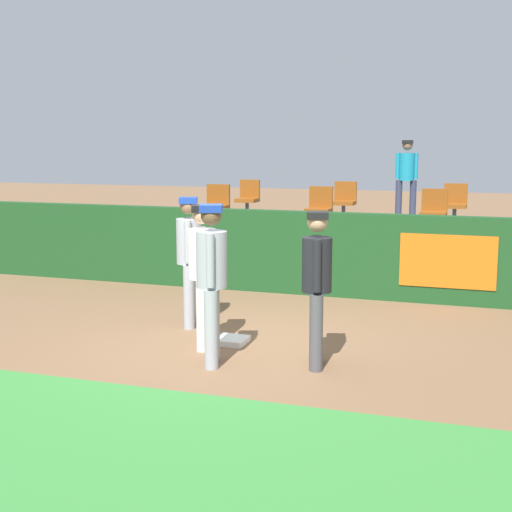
{
  "coord_description": "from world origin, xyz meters",
  "views": [
    {
      "loc": [
        3.16,
        -8.27,
        2.6
      ],
      "look_at": [
        -0.04,
        1.2,
        1.0
      ],
      "focal_mm": 50.56,
      "sensor_mm": 36.0,
      "label": 1
    }
  ],
  "objects_px": {
    "seat_back_left": "(248,197)",
    "spectator_hooded": "(407,174)",
    "player_coach_visitor": "(189,252)",
    "seat_front_right": "(434,210)",
    "first_base": "(231,341)",
    "seat_back_right": "(455,202)",
    "seat_back_center": "(344,199)",
    "player_fielder_home": "(203,266)",
    "seat_front_left": "(216,203)",
    "seat_front_center": "(319,206)",
    "player_umpire": "(317,278)",
    "player_runner_visitor": "(212,273)"
  },
  "relations": [
    {
      "from": "player_runner_visitor",
      "to": "player_fielder_home",
      "type": "bearing_deg",
      "value": -167.14
    },
    {
      "from": "player_umpire",
      "to": "seat_front_left",
      "type": "xyz_separation_m",
      "value": [
        -3.36,
        5.31,
        0.33
      ]
    },
    {
      "from": "player_coach_visitor",
      "to": "seat_front_center",
      "type": "xyz_separation_m",
      "value": [
        0.88,
        4.06,
        0.32
      ]
    },
    {
      "from": "seat_back_center",
      "to": "seat_front_right",
      "type": "distance_m",
      "value": 2.69
    },
    {
      "from": "seat_back_center",
      "to": "player_runner_visitor",
      "type": "bearing_deg",
      "value": -89.99
    },
    {
      "from": "seat_back_right",
      "to": "player_runner_visitor",
      "type": "bearing_deg",
      "value": -106.94
    },
    {
      "from": "player_fielder_home",
      "to": "seat_back_right",
      "type": "height_order",
      "value": "player_fielder_home"
    },
    {
      "from": "spectator_hooded",
      "to": "seat_front_right",
      "type": "bearing_deg",
      "value": 96.48
    },
    {
      "from": "player_umpire",
      "to": "seat_back_right",
      "type": "distance_m",
      "value": 7.2
    },
    {
      "from": "first_base",
      "to": "seat_back_center",
      "type": "bearing_deg",
      "value": 89.14
    },
    {
      "from": "player_umpire",
      "to": "seat_back_center",
      "type": "height_order",
      "value": "player_umpire"
    },
    {
      "from": "player_coach_visitor",
      "to": "seat_front_right",
      "type": "bearing_deg",
      "value": 123.05
    },
    {
      "from": "first_base",
      "to": "seat_back_left",
      "type": "xyz_separation_m",
      "value": [
        -2.06,
        6.53,
        1.34
      ]
    },
    {
      "from": "player_coach_visitor",
      "to": "seat_front_left",
      "type": "relative_size",
      "value": 2.17
    },
    {
      "from": "player_umpire",
      "to": "seat_back_right",
      "type": "relative_size",
      "value": 2.16
    },
    {
      "from": "seat_front_center",
      "to": "player_runner_visitor",
      "type": "bearing_deg",
      "value": -88.98
    },
    {
      "from": "seat_front_right",
      "to": "player_umpire",
      "type": "bearing_deg",
      "value": -98.88
    },
    {
      "from": "first_base",
      "to": "seat_front_center",
      "type": "distance_m",
      "value": 4.92
    },
    {
      "from": "player_fielder_home",
      "to": "spectator_hooded",
      "type": "bearing_deg",
      "value": 147.63
    },
    {
      "from": "player_umpire",
      "to": "spectator_hooded",
      "type": "bearing_deg",
      "value": 165.27
    },
    {
      "from": "first_base",
      "to": "player_umpire",
      "type": "relative_size",
      "value": 0.22
    },
    {
      "from": "first_base",
      "to": "spectator_hooded",
      "type": "distance_m",
      "value": 7.82
    },
    {
      "from": "player_coach_visitor",
      "to": "spectator_hooded",
      "type": "relative_size",
      "value": 1.07
    },
    {
      "from": "seat_back_right",
      "to": "seat_back_left",
      "type": "distance_m",
      "value": 4.42
    },
    {
      "from": "seat_back_left",
      "to": "spectator_hooded",
      "type": "distance_m",
      "value": 3.49
    },
    {
      "from": "seat_back_center",
      "to": "seat_back_right",
      "type": "bearing_deg",
      "value": -0.0
    },
    {
      "from": "seat_back_left",
      "to": "player_coach_visitor",
      "type": "bearing_deg",
      "value": -78.66
    },
    {
      "from": "player_coach_visitor",
      "to": "player_umpire",
      "type": "relative_size",
      "value": 1.01
    },
    {
      "from": "player_umpire",
      "to": "seat_front_right",
      "type": "xyz_separation_m",
      "value": [
        0.83,
        5.31,
        0.33
      ]
    },
    {
      "from": "seat_back_right",
      "to": "seat_back_center",
      "type": "height_order",
      "value": "same"
    },
    {
      "from": "seat_front_left",
      "to": "spectator_hooded",
      "type": "height_order",
      "value": "spectator_hooded"
    },
    {
      "from": "seat_front_center",
      "to": "seat_back_left",
      "type": "distance_m",
      "value": 2.73
    },
    {
      "from": "seat_back_right",
      "to": "seat_front_left",
      "type": "height_order",
      "value": "same"
    },
    {
      "from": "seat_front_right",
      "to": "seat_back_center",
      "type": "bearing_deg",
      "value": 138.02
    },
    {
      "from": "seat_back_right",
      "to": "seat_back_center",
      "type": "xyz_separation_m",
      "value": [
        -2.26,
        0.0,
        0.0
      ]
    },
    {
      "from": "player_umpire",
      "to": "seat_front_center",
      "type": "xyz_separation_m",
      "value": [
        -1.27,
        5.31,
        0.33
      ]
    },
    {
      "from": "player_umpire",
      "to": "seat_front_right",
      "type": "distance_m",
      "value": 5.39
    },
    {
      "from": "seat_front_center",
      "to": "seat_back_center",
      "type": "bearing_deg",
      "value": 86.86
    },
    {
      "from": "player_fielder_home",
      "to": "seat_back_left",
      "type": "relative_size",
      "value": 2.16
    },
    {
      "from": "first_base",
      "to": "seat_front_right",
      "type": "relative_size",
      "value": 0.48
    },
    {
      "from": "player_coach_visitor",
      "to": "seat_front_right",
      "type": "xyz_separation_m",
      "value": [
        2.98,
        4.06,
        0.32
      ]
    },
    {
      "from": "seat_back_left",
      "to": "spectator_hooded",
      "type": "xyz_separation_m",
      "value": [
        3.32,
        0.95,
        0.52
      ]
    },
    {
      "from": "player_runner_visitor",
      "to": "seat_back_left",
      "type": "xyz_separation_m",
      "value": [
        -2.16,
        7.42,
        0.29
      ]
    },
    {
      "from": "player_runner_visitor",
      "to": "spectator_hooded",
      "type": "xyz_separation_m",
      "value": [
        1.16,
        8.38,
        0.81
      ]
    },
    {
      "from": "seat_front_right",
      "to": "seat_back_left",
      "type": "relative_size",
      "value": 1.0
    },
    {
      "from": "player_runner_visitor",
      "to": "seat_front_right",
      "type": "bearing_deg",
      "value": 142.18
    },
    {
      "from": "player_fielder_home",
      "to": "seat_front_center",
      "type": "distance_m",
      "value": 5.01
    },
    {
      "from": "player_runner_visitor",
      "to": "seat_front_right",
      "type": "height_order",
      "value": "player_runner_visitor"
    },
    {
      "from": "seat_front_right",
      "to": "player_coach_visitor",
      "type": "bearing_deg",
      "value": -126.3
    },
    {
      "from": "seat_front_right",
      "to": "player_runner_visitor",
      "type": "bearing_deg",
      "value": -109.58
    }
  ]
}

